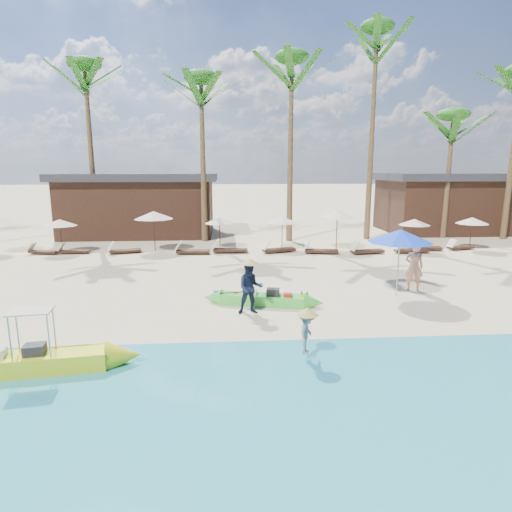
{
  "coord_description": "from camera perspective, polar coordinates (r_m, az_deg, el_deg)",
  "views": [
    {
      "loc": [
        -1.95,
        -13.42,
        4.61
      ],
      "look_at": [
        -0.87,
        2.0,
        1.46
      ],
      "focal_mm": 30.0,
      "sensor_mm": 36.0,
      "label": 1
    }
  ],
  "objects": [
    {
      "name": "tourist",
      "position": [
        17.44,
        20.32,
        -1.35
      ],
      "size": [
        0.79,
        0.64,
        1.88
      ],
      "primitive_type": "imported",
      "rotation": [
        0.0,
        0.0,
        2.82
      ],
      "color": "tan",
      "rests_on": "ground"
    },
    {
      "name": "lounger_5_left",
      "position": [
        23.92,
        -3.78,
        0.95
      ],
      "size": [
        2.02,
        0.67,
        0.68
      ],
      "rotation": [
        0.0,
        0.0,
        -0.03
      ],
      "color": "#382017",
      "rests_on": "ground"
    },
    {
      "name": "lounger_9_left",
      "position": [
        27.47,
        25.48,
        1.14
      ],
      "size": [
        1.73,
        0.88,
        0.56
      ],
      "rotation": [
        0.0,
        0.0,
        0.24
      ],
      "color": "#382017",
      "rests_on": "ground"
    },
    {
      "name": "vendor_yellow",
      "position": [
        10.64,
        6.78,
        -10.12
      ],
      "size": [
        0.62,
        0.77,
        1.04
      ],
      "primitive_type": "imported",
      "rotation": [
        0.0,
        0.0,
        1.16
      ],
      "color": "gray",
      "rests_on": "ground"
    },
    {
      "name": "wet_sand_strip",
      "position": [
        9.79,
        8.33,
        -16.68
      ],
      "size": [
        240.0,
        4.5,
        0.01
      ],
      "primitive_type": "cube",
      "color": "tan",
      "rests_on": "ground"
    },
    {
      "name": "lounger_7_right",
      "position": [
        25.28,
        19.71,
        0.84
      ],
      "size": [
        1.93,
        0.6,
        0.65
      ],
      "rotation": [
        0.0,
        0.0,
        -0.01
      ],
      "color": "#382017",
      "rests_on": "ground"
    },
    {
      "name": "lounger_4_left",
      "position": [
        24.84,
        -17.34,
        0.78
      ],
      "size": [
        1.86,
        1.0,
        0.61
      ],
      "rotation": [
        0.0,
        0.0,
        0.27
      ],
      "color": "#382017",
      "rests_on": "ground"
    },
    {
      "name": "vendor_green",
      "position": [
        13.8,
        -0.75,
        -4.28
      ],
      "size": [
        0.85,
        0.68,
        1.7
      ],
      "primitive_type": "imported",
      "rotation": [
        0.0,
        0.0,
        0.04
      ],
      "color": "#121A32",
      "rests_on": "ground"
    },
    {
      "name": "palm_6",
      "position": [
        31.7,
        24.69,
        14.93
      ],
      "size": [
        2.08,
        2.08,
        8.51
      ],
      "color": "brown",
      "rests_on": "ground"
    },
    {
      "name": "resort_parasol_7",
      "position": [
        25.07,
        10.8,
        5.51
      ],
      "size": [
        2.23,
        2.23,
        2.3
      ],
      "color": "#382017",
      "rests_on": "ground"
    },
    {
      "name": "resort_parasol_4",
      "position": [
        24.96,
        -13.51,
        5.32
      ],
      "size": [
        2.2,
        2.2,
        2.27
      ],
      "color": "#382017",
      "rests_on": "ground"
    },
    {
      "name": "palm_3",
      "position": [
        28.01,
        -7.28,
        19.59
      ],
      "size": [
        2.08,
        2.08,
        10.52
      ],
      "color": "brown",
      "rests_on": "ground"
    },
    {
      "name": "lounger_7_left",
      "position": [
        24.31,
        14.34,
        0.76
      ],
      "size": [
        1.97,
        0.88,
        0.65
      ],
      "rotation": [
        0.0,
        0.0,
        0.16
      ],
      "color": "#382017",
      "rests_on": "ground"
    },
    {
      "name": "lounger_3_left",
      "position": [
        26.33,
        -26.66,
        0.63
      ],
      "size": [
        1.73,
        0.79,
        0.57
      ],
      "rotation": [
        0.0,
        0.0,
        -0.17
      ],
      "color": "#382017",
      "rests_on": "ground"
    },
    {
      "name": "palm_4",
      "position": [
        28.15,
        4.74,
        21.39
      ],
      "size": [
        2.08,
        2.08,
        11.7
      ],
      "color": "brown",
      "rests_on": "ground"
    },
    {
      "name": "resort_parasol_6",
      "position": [
        24.92,
        3.52,
        4.84
      ],
      "size": [
        1.85,
        1.85,
        1.9
      ],
      "color": "#382017",
      "rests_on": "ground"
    },
    {
      "name": "lounger_3_right",
      "position": [
        25.74,
        -23.28,
        0.7
      ],
      "size": [
        1.67,
        0.52,
        0.57
      ],
      "rotation": [
        0.0,
        0.0,
        -0.0
      ],
      "color": "#382017",
      "rests_on": "ground"
    },
    {
      "name": "pavilion_east",
      "position": [
        34.87,
        23.38,
        6.63
      ],
      "size": [
        8.8,
        6.6,
        4.3
      ],
      "color": "#382017",
      "rests_on": "ground"
    },
    {
      "name": "resort_parasol_5",
      "position": [
        25.28,
        -4.88,
        4.75
      ],
      "size": [
        1.77,
        1.77,
        1.82
      ],
      "color": "#382017",
      "rests_on": "ground"
    },
    {
      "name": "resort_parasol_8",
      "position": [
        26.01,
        20.37,
        4.26
      ],
      "size": [
        1.77,
        1.77,
        1.82
      ],
      "color": "#382017",
      "rests_on": "ground"
    },
    {
      "name": "lounger_6_left",
      "position": [
        23.97,
        2.78,
        0.97
      ],
      "size": [
        2.03,
        1.08,
        0.66
      ],
      "rotation": [
        0.0,
        0.0,
        0.26
      ],
      "color": "#382017",
      "rests_on": "ground"
    },
    {
      "name": "yellow_canoe",
      "position": [
        11.42,
        -28.41,
        -12.43
      ],
      "size": [
        5.75,
        1.23,
        1.49
      ],
      "rotation": [
        0.0,
        0.0,
        0.14
      ],
      "color": "yellow",
      "rests_on": "ground"
    },
    {
      "name": "resort_parasol_3",
      "position": [
        26.06,
        -24.7,
        4.06
      ],
      "size": [
        1.83,
        1.83,
        1.88
      ],
      "color": "#382017",
      "rests_on": "ground"
    },
    {
      "name": "lounger_8_left",
      "position": [
        26.43,
        21.3,
        1.17
      ],
      "size": [
        1.99,
        0.91,
        0.65
      ],
      "rotation": [
        0.0,
        0.0,
        -0.17
      ],
      "color": "#382017",
      "rests_on": "ground"
    },
    {
      "name": "pavilion_west",
      "position": [
        31.59,
        -15.15,
        6.74
      ],
      "size": [
        10.8,
        6.6,
        4.3
      ],
      "color": "#382017",
      "rests_on": "ground"
    },
    {
      "name": "palm_5",
      "position": [
        29.99,
        15.62,
        23.08
      ],
      "size": [
        2.08,
        2.08,
        13.6
      ],
      "color": "brown",
      "rests_on": "ground"
    },
    {
      "name": "lounger_4_right",
      "position": [
        23.78,
        -8.76,
        0.75
      ],
      "size": [
        1.93,
        0.66,
        0.65
      ],
      "rotation": [
        0.0,
        0.0,
        -0.04
      ],
      "color": "#382017",
      "rests_on": "ground"
    },
    {
      "name": "green_canoe",
      "position": [
        14.81,
        0.84,
        -5.79
      ],
      "size": [
        4.63,
        1.39,
        0.6
      ],
      "rotation": [
        0.0,
        0.0,
        -0.23
      ],
      "color": "green",
      "rests_on": "ground"
    },
    {
      "name": "ground",
      "position": [
        14.32,
        4.07,
        -7.28
      ],
      "size": [
        240.0,
        240.0,
        0.0
      ],
      "primitive_type": "plane",
      "color": "beige",
      "rests_on": "ground"
    },
    {
      "name": "blue_umbrella",
      "position": [
        16.22,
        18.67,
        2.56
      ],
      "size": [
        2.32,
        2.32,
        2.49
      ],
      "color": "#99999E",
      "rests_on": "ground"
    },
    {
      "name": "palm_2",
      "position": [
        30.08,
        -21.67,
        19.5
      ],
      "size": [
        2.08,
        2.08,
        11.33
      ],
      "color": "brown",
      "rests_on": "ground"
    },
    {
      "name": "lounger_6_right",
      "position": [
        23.93,
        8.39,
        0.83
      ],
      "size": [
        1.99,
        0.96,
        0.65
      ],
      "rotation": [
        0.0,
        0.0,
        -0.2
      ],
      "color": "#382017",
      "rests_on": "ground"
    },
    {
      "name": "resort_parasol_9",
      "position": [
        27.63,
        26.87,
        4.23
      ],
      "size": [
        1.82,
        1.82,
        1.88
      ],
      "color": "#382017",
      "rests_on": "ground"
    }
  ]
}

